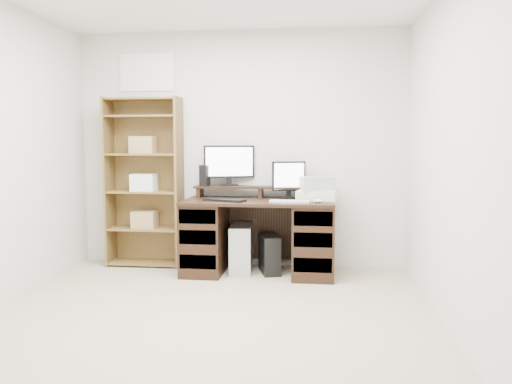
% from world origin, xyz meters
% --- Properties ---
extents(room, '(3.54, 4.04, 2.54)m').
position_xyz_m(room, '(-0.00, 0.00, 1.25)').
color(room, tan).
rests_on(room, ground).
extents(desk, '(1.50, 0.70, 0.75)m').
position_xyz_m(desk, '(0.24, 1.64, 0.39)').
color(desk, black).
rests_on(desk, ground).
extents(riser_shelf, '(1.40, 0.22, 0.12)m').
position_xyz_m(riser_shelf, '(0.24, 1.85, 0.84)').
color(riser_shelf, black).
rests_on(riser_shelf, desk).
extents(monitor_wide, '(0.52, 0.21, 0.42)m').
position_xyz_m(monitor_wide, '(-0.10, 1.89, 1.11)').
color(monitor_wide, black).
rests_on(monitor_wide, riser_shelf).
extents(monitor_small, '(0.34, 0.17, 0.38)m').
position_xyz_m(monitor_small, '(0.54, 1.80, 0.96)').
color(monitor_small, black).
rests_on(monitor_small, desk).
extents(speaker, '(0.11, 0.11, 0.22)m').
position_xyz_m(speaker, '(-0.34, 1.82, 0.98)').
color(speaker, black).
rests_on(speaker, riser_shelf).
extents(keyboard_black, '(0.44, 0.27, 0.02)m').
position_xyz_m(keyboard_black, '(-0.07, 1.49, 0.76)').
color(keyboard_black, black).
rests_on(keyboard_black, desk).
extents(keyboard_white, '(0.39, 0.13, 0.02)m').
position_xyz_m(keyboard_white, '(0.57, 1.48, 0.76)').
color(keyboard_white, silver).
rests_on(keyboard_white, desk).
extents(mouse, '(0.10, 0.07, 0.04)m').
position_xyz_m(mouse, '(0.84, 1.47, 0.77)').
color(mouse, silver).
rests_on(mouse, desk).
extents(printer, '(0.43, 0.35, 0.10)m').
position_xyz_m(printer, '(0.83, 1.70, 0.80)').
color(printer, beige).
rests_on(printer, desk).
extents(basket, '(0.36, 0.29, 0.14)m').
position_xyz_m(basket, '(0.83, 1.70, 0.92)').
color(basket, '#92979C').
rests_on(basket, printer).
extents(tower_silver, '(0.25, 0.50, 0.48)m').
position_xyz_m(tower_silver, '(0.06, 1.70, 0.24)').
color(tower_silver, '#AFB1B6').
rests_on(tower_silver, ground).
extents(tower_black, '(0.27, 0.42, 0.39)m').
position_xyz_m(tower_black, '(0.35, 1.68, 0.19)').
color(tower_black, black).
rests_on(tower_black, ground).
extents(bookshelf, '(0.80, 0.30, 1.80)m').
position_xyz_m(bookshelf, '(-1.01, 1.86, 0.92)').
color(bookshelf, brown).
rests_on(bookshelf, ground).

